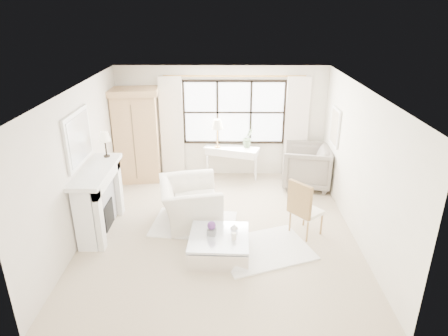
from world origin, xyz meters
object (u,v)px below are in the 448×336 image
Objects in this scene: console_table at (232,163)px; armoire at (136,135)px; coffee_table at (219,246)px; club_armchair at (190,202)px.

armoire is at bearing -158.77° from console_table.
coffee_table is at bearing -64.17° from armoire.
console_table is 3.31m from coffee_table.
club_armchair is 1.24× the size of coffee_table.
armoire is 2.38m from console_table.
club_armchair is (1.42, -2.03, -0.72)m from armoire.
club_armchair reaches higher than coffee_table.
console_table reaches higher than coffee_table.
coffee_table is at bearing -76.02° from console_table.
console_table is 1.33× the size of coffee_table.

